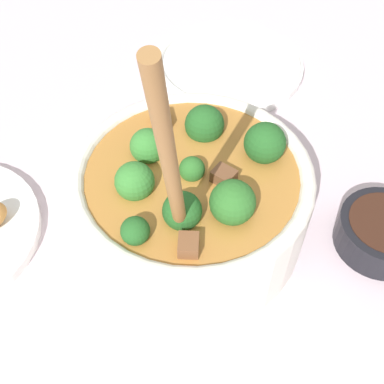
{
  "coord_description": "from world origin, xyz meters",
  "views": [
    {
      "loc": [
        -0.07,
        -0.3,
        0.44
      ],
      "look_at": [
        0.0,
        0.0,
        0.06
      ],
      "focal_mm": 45.0,
      "sensor_mm": 36.0,
      "label": 1
    }
  ],
  "objects": [
    {
      "name": "ground_plane",
      "position": [
        0.0,
        0.0,
        0.0
      ],
      "size": [
        4.0,
        4.0,
        0.0
      ],
      "primitive_type": "plane",
      "color": "silver"
    },
    {
      "name": "stew_bowl",
      "position": [
        0.0,
        -0.0,
        0.06
      ],
      "size": [
        0.24,
        0.24,
        0.31
      ],
      "color": "white",
      "rests_on": "ground_plane"
    },
    {
      "name": "condiment_bowl",
      "position": [
        0.19,
        -0.07,
        0.02
      ],
      "size": [
        0.1,
        0.1,
        0.04
      ],
      "color": "black",
      "rests_on": "ground_plane"
    },
    {
      "name": "empty_plate",
      "position": [
        0.12,
        0.27,
        0.01
      ],
      "size": [
        0.23,
        0.23,
        0.02
      ],
      "color": "white",
      "rests_on": "ground_plane"
    }
  ]
}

